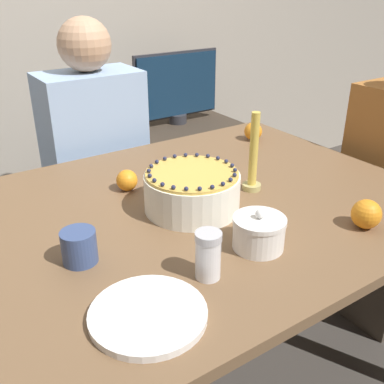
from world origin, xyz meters
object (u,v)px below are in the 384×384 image
Objects in this scene: cake at (192,191)px; tv_monitor at (177,87)px; sugar_bowl at (259,233)px; sugar_shaker at (208,255)px; person_man_blue_shirt at (98,182)px; candle at (253,160)px.

tv_monitor is (0.68, 1.15, -0.00)m from cake.
sugar_bowl is (0.02, -0.26, -0.02)m from cake.
sugar_shaker is at bearing -119.82° from tv_monitor.
tv_monitor is at bearing 60.18° from sugar_shaker.
sugar_bowl is 0.25× the size of tv_monitor.
cake is at bearing 94.80° from sugar_bowl.
sugar_shaker is 1.09m from person_man_blue_shirt.
person_man_blue_shirt is (0.01, 0.75, -0.26)m from cake.
cake is 0.33m from sugar_shaker.
person_man_blue_shirt reaches higher than tv_monitor.
cake is at bearing 62.30° from sugar_shaker.
candle is (0.23, 0.00, 0.04)m from cake.
candle is (0.21, 0.27, 0.06)m from sugar_bowl.
person_man_blue_shirt is (-0.22, 0.75, -0.30)m from candle.
person_man_blue_shirt is at bearing 90.61° from sugar_bowl.
person_man_blue_shirt is at bearing -148.88° from tv_monitor.
person_man_blue_shirt is at bearing 81.08° from sugar_shaker.
cake is 2.40× the size of sugar_shaker.
candle is 0.21× the size of person_man_blue_shirt.
sugar_shaker is 0.48m from candle.
sugar_shaker reaches higher than sugar_bowl.
candle reaches higher than sugar_shaker.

